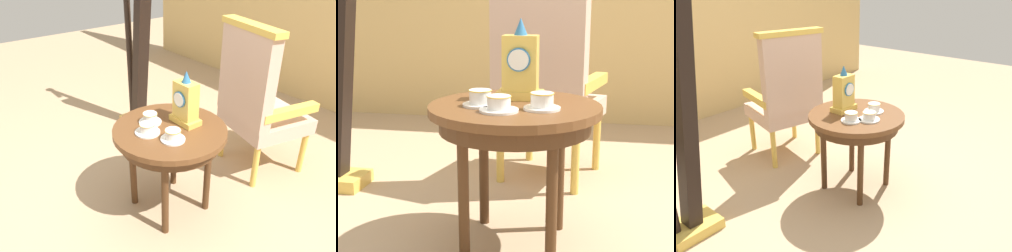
# 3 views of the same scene
# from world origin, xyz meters

# --- Properties ---
(ground_plane) EXTENTS (10.00, 10.00, 0.00)m
(ground_plane) POSITION_xyz_m (0.00, 0.00, 0.00)
(ground_plane) COLOR tan
(side_table) EXTENTS (0.70, 0.70, 0.61)m
(side_table) POSITION_xyz_m (-0.02, -0.04, 0.53)
(side_table) COLOR brown
(side_table) RESTS_ON ground
(teacup_left) EXTENTS (0.14, 0.14, 0.07)m
(teacup_left) POSITION_xyz_m (-0.15, -0.09, 0.64)
(teacup_left) COLOR white
(teacup_left) RESTS_ON side_table
(teacup_right) EXTENTS (0.15, 0.15, 0.06)m
(teacup_right) POSITION_xyz_m (-0.06, -0.18, 0.63)
(teacup_right) COLOR white
(teacup_right) RESTS_ON side_table
(teacup_center) EXTENTS (0.14, 0.14, 0.07)m
(teacup_center) POSITION_xyz_m (0.10, -0.11, 0.64)
(teacup_center) COLOR white
(teacup_center) RESTS_ON side_table
(mantel_clock) EXTENTS (0.19, 0.11, 0.34)m
(mantel_clock) POSITION_xyz_m (-0.02, 0.08, 0.74)
(mantel_clock) COLOR gold
(mantel_clock) RESTS_ON side_table
(armchair) EXTENTS (0.65, 0.64, 1.14)m
(armchair) POSITION_xyz_m (0.01, 0.73, 0.59)
(armchair) COLOR #CCA893
(armchair) RESTS_ON ground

